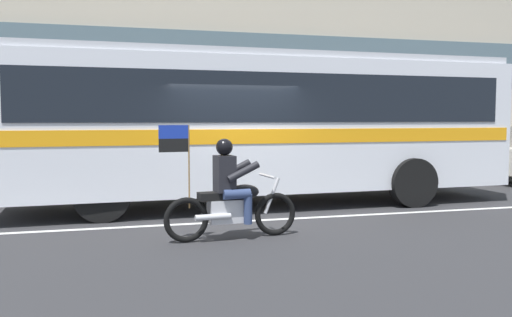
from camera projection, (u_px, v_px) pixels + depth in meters
ground_plane at (235, 216)px, 10.43m from camera, size 60.00×60.00×0.00m
sidewalk_curb at (195, 182)px, 15.33m from camera, size 28.00×3.80×0.15m
lane_center_stripe at (243, 221)px, 9.86m from camera, size 26.60×0.14×0.01m
office_building_facade at (182, 1)px, 17.13m from camera, size 28.00×0.89×11.19m
transit_bus at (262, 118)px, 11.67m from camera, size 10.91×2.95×3.22m
motorcycle_with_rider at (230, 196)px, 8.37m from camera, size 2.19×0.64×1.78m
fire_hydrant at (297, 168)px, 14.87m from camera, size 0.22×0.30×0.75m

